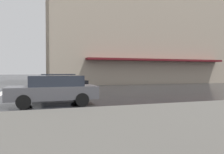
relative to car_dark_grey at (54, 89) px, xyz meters
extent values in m
cube|color=tan|center=(21.51, -13.23, 7.24)|extent=(16.02, 25.82, 16.00)
cube|color=#591419|center=(12.90, -13.23, 2.24)|extent=(1.20, 18.07, 0.24)
cube|color=#4C4C51|center=(0.00, 0.04, -0.15)|extent=(1.75, 4.10, 0.60)
cube|color=#232833|center=(0.00, -0.11, 0.40)|extent=(1.54, 2.46, 0.50)
cylinder|color=black|center=(-0.82, 1.29, -0.45)|extent=(0.20, 0.62, 0.62)
cylinder|color=black|center=(0.83, 1.29, -0.45)|extent=(0.20, 0.62, 0.62)
cylinder|color=black|center=(-0.82, -1.21, -0.45)|extent=(0.20, 0.62, 0.62)
cylinder|color=black|center=(0.82, -1.21, -0.45)|extent=(0.20, 0.62, 0.62)
cube|color=black|center=(6.50, -0.82, -0.15)|extent=(1.75, 4.10, 0.60)
cube|color=#232833|center=(6.50, -0.67, 0.40)|extent=(1.54, 2.46, 0.50)
cylinder|color=black|center=(7.33, -2.07, -0.45)|extent=(0.20, 0.62, 0.62)
cylinder|color=black|center=(5.67, -2.07, -0.45)|extent=(0.20, 0.62, 0.62)
cylinder|color=black|center=(7.33, 0.43, -0.45)|extent=(0.20, 0.62, 0.62)
cylinder|color=black|center=(5.67, 0.43, -0.45)|extent=(0.20, 0.62, 0.62)
camera|label=1|loc=(-10.78, 0.60, 0.85)|focal=35.22mm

